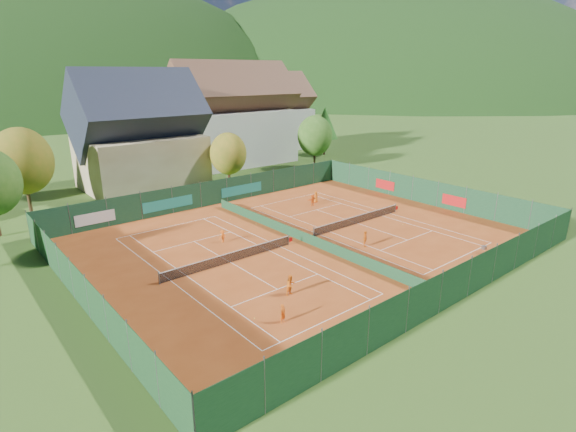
# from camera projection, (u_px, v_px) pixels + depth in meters

# --- Properties ---
(ground) EXTENTS (600.00, 600.00, 0.00)m
(ground) POSITION_uv_depth(u_px,v_px,m) (301.00, 241.00, 42.95)
(ground) COLOR #2F5319
(ground) RESTS_ON ground
(clay_pad) EXTENTS (40.00, 32.00, 0.01)m
(clay_pad) POSITION_uv_depth(u_px,v_px,m) (301.00, 241.00, 42.95)
(clay_pad) COLOR #A24217
(clay_pad) RESTS_ON ground
(court_markings_left) EXTENTS (11.03, 23.83, 0.00)m
(court_markings_left) POSITION_uv_depth(u_px,v_px,m) (231.00, 262.00, 38.08)
(court_markings_left) COLOR white
(court_markings_left) RESTS_ON ground
(court_markings_right) EXTENTS (11.03, 23.83, 0.00)m
(court_markings_right) POSITION_uv_depth(u_px,v_px,m) (358.00, 223.00, 47.81)
(court_markings_right) COLOR white
(court_markings_right) RESTS_ON ground
(tennis_net_left) EXTENTS (13.30, 0.10, 1.02)m
(tennis_net_left) POSITION_uv_depth(u_px,v_px,m) (232.00, 257.00, 38.02)
(tennis_net_left) COLOR #59595B
(tennis_net_left) RESTS_ON ground
(tennis_net_right) EXTENTS (13.30, 0.10, 1.02)m
(tennis_net_right) POSITION_uv_depth(u_px,v_px,m) (359.00, 219.00, 47.75)
(tennis_net_right) COLOR #59595B
(tennis_net_right) RESTS_ON ground
(court_divider) EXTENTS (0.03, 28.80, 1.00)m
(court_divider) POSITION_uv_depth(u_px,v_px,m) (301.00, 236.00, 42.79)
(court_divider) COLOR #153920
(court_divider) RESTS_ON ground
(fence_north) EXTENTS (40.00, 0.10, 3.00)m
(fence_north) POSITION_uv_depth(u_px,v_px,m) (211.00, 193.00, 53.92)
(fence_north) COLOR #153C25
(fence_north) RESTS_ON ground
(fence_south) EXTENTS (40.00, 0.04, 3.00)m
(fence_south) POSITION_uv_depth(u_px,v_px,m) (455.00, 285.00, 30.78)
(fence_south) COLOR #13341B
(fence_south) RESTS_ON ground
(fence_west) EXTENTS (0.04, 32.00, 3.00)m
(fence_west) POSITION_uv_depth(u_px,v_px,m) (80.00, 288.00, 30.33)
(fence_west) COLOR #123318
(fence_west) RESTS_ON ground
(fence_east) EXTENTS (0.09, 32.00, 3.00)m
(fence_east) POSITION_uv_depth(u_px,v_px,m) (424.00, 192.00, 54.68)
(fence_east) COLOR #153921
(fence_east) RESTS_ON ground
(chalet) EXTENTS (16.20, 12.00, 16.00)m
(chalet) POSITION_uv_depth(u_px,v_px,m) (140.00, 139.00, 61.03)
(chalet) COLOR #C6B88B
(chalet) RESTS_ON ground
(hotel_block_a) EXTENTS (21.60, 11.00, 17.25)m
(hotel_block_a) POSITION_uv_depth(u_px,v_px,m) (233.00, 121.00, 76.74)
(hotel_block_a) COLOR silver
(hotel_block_a) RESTS_ON ground
(hotel_block_b) EXTENTS (17.28, 10.00, 15.50)m
(hotel_block_b) POSITION_uv_depth(u_px,v_px,m) (270.00, 117.00, 91.34)
(hotel_block_b) COLOR silver
(hotel_block_b) RESTS_ON ground
(tree_west_mid) EXTENTS (6.44, 6.44, 9.78)m
(tree_west_mid) POSITION_uv_depth(u_px,v_px,m) (22.00, 161.00, 49.16)
(tree_west_mid) COLOR #452F18
(tree_west_mid) RESTS_ON ground
(tree_center) EXTENTS (5.01, 5.01, 7.60)m
(tree_center) POSITION_uv_depth(u_px,v_px,m) (228.00, 154.00, 61.24)
(tree_center) COLOR #4D2C1B
(tree_center) RESTS_ON ground
(tree_east_front) EXTENTS (5.72, 5.72, 8.69)m
(tree_east_front) POSITION_uv_depth(u_px,v_px,m) (315.00, 136.00, 73.43)
(tree_east_front) COLOR #432D17
(tree_east_front) RESTS_ON ground
(tree_east_mid) EXTENTS (5.04, 5.04, 9.00)m
(tree_east_mid) POSITION_uv_depth(u_px,v_px,m) (325.00, 123.00, 85.16)
(tree_east_mid) COLOR #402417
(tree_east_mid) RESTS_ON ground
(tree_east_back) EXTENTS (7.15, 7.15, 10.86)m
(tree_east_back) POSITION_uv_depth(u_px,v_px,m) (266.00, 119.00, 85.94)
(tree_east_back) COLOR #482A19
(tree_east_back) RESTS_ON ground
(mountain_backdrop) EXTENTS (820.00, 530.00, 242.00)m
(mountain_backdrop) POSITION_uv_depth(u_px,v_px,m) (56.00, 177.00, 243.37)
(mountain_backdrop) COLOR black
(mountain_backdrop) RESTS_ON ground
(ball_hopper) EXTENTS (0.34, 0.34, 0.80)m
(ball_hopper) POSITION_uv_depth(u_px,v_px,m) (484.00, 248.00, 39.82)
(ball_hopper) COLOR slate
(ball_hopper) RESTS_ON ground
(loose_ball_0) EXTENTS (0.07, 0.07, 0.07)m
(loose_ball_0) POSITION_uv_depth(u_px,v_px,m) (254.00, 318.00, 29.45)
(loose_ball_0) COLOR #CCD833
(loose_ball_0) RESTS_ON ground
(loose_ball_1) EXTENTS (0.07, 0.07, 0.07)m
(loose_ball_1) POSITION_uv_depth(u_px,v_px,m) (387.00, 261.00, 38.32)
(loose_ball_1) COLOR #CCD833
(loose_ball_1) RESTS_ON ground
(loose_ball_2) EXTENTS (0.07, 0.07, 0.07)m
(loose_ball_2) POSITION_uv_depth(u_px,v_px,m) (256.00, 224.00, 47.54)
(loose_ball_2) COLOR #CCD833
(loose_ball_2) RESTS_ON ground
(loose_ball_3) EXTENTS (0.07, 0.07, 0.07)m
(loose_ball_3) POSITION_uv_depth(u_px,v_px,m) (230.00, 219.00, 49.12)
(loose_ball_3) COLOR #CCD833
(loose_ball_3) RESTS_ON ground
(loose_ball_4) EXTENTS (0.07, 0.07, 0.07)m
(loose_ball_4) POSITION_uv_depth(u_px,v_px,m) (403.00, 225.00, 47.31)
(loose_ball_4) COLOR #CCD833
(loose_ball_4) RESTS_ON ground
(player_left_near) EXTENTS (0.54, 0.41, 1.32)m
(player_left_near) POSITION_uv_depth(u_px,v_px,m) (283.00, 313.00, 28.81)
(player_left_near) COLOR #CC5512
(player_left_near) RESTS_ON ground
(player_left_mid) EXTENTS (0.80, 0.65, 1.57)m
(player_left_mid) POSITION_uv_depth(u_px,v_px,m) (291.00, 285.00, 32.38)
(player_left_mid) COLOR orange
(player_left_mid) RESTS_ON ground
(player_left_far) EXTENTS (0.87, 0.62, 1.22)m
(player_left_far) POSITION_uv_depth(u_px,v_px,m) (222.00, 236.00, 42.42)
(player_left_far) COLOR orange
(player_left_far) RESTS_ON ground
(player_right_near) EXTENTS (0.91, 0.89, 1.53)m
(player_right_near) POSITION_uv_depth(u_px,v_px,m) (365.00, 239.00, 41.29)
(player_right_near) COLOR orange
(player_right_near) RESTS_ON ground
(player_right_far_a) EXTENTS (0.72, 0.50, 1.41)m
(player_right_far_a) POSITION_uv_depth(u_px,v_px,m) (316.00, 197.00, 55.25)
(player_right_far_a) COLOR #CD5C12
(player_right_far_a) RESTS_ON ground
(player_right_far_b) EXTENTS (1.32, 0.48, 1.41)m
(player_right_far_b) POSITION_uv_depth(u_px,v_px,m) (312.00, 200.00, 53.87)
(player_right_far_b) COLOR orange
(player_right_far_b) RESTS_ON ground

